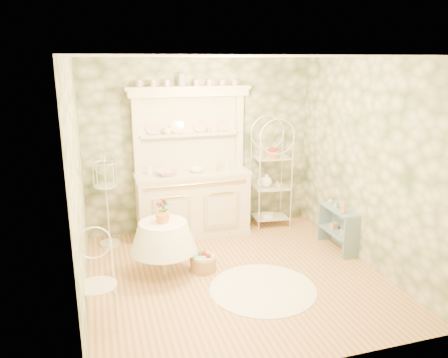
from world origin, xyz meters
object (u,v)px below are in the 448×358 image
object	(u,v)px
bakers_rack	(271,174)
cafe_chair	(97,283)
kitchen_dresser	(192,163)
floor_basket	(203,261)
birdcage_stand	(107,201)
side_shelf	(338,229)
round_table	(164,250)

from	to	relation	value
bakers_rack	cafe_chair	xyz separation A→B (m)	(-2.79, -2.14, -0.40)
kitchen_dresser	floor_basket	world-z (taller)	kitchen_dresser
cafe_chair	birdcage_stand	bearing A→B (deg)	81.01
birdcage_stand	side_shelf	bearing A→B (deg)	-19.16
side_shelf	birdcage_stand	world-z (taller)	birdcage_stand
side_shelf	floor_basket	bearing A→B (deg)	175.36
kitchen_dresser	side_shelf	xyz separation A→B (m)	(1.88, -1.16, -0.84)
kitchen_dresser	round_table	world-z (taller)	kitchen_dresser
bakers_rack	side_shelf	world-z (taller)	bakers_rack
birdcage_stand	floor_basket	size ratio (longest dim) A/B	3.48
cafe_chair	birdcage_stand	xyz separation A→B (m)	(0.19, 2.08, 0.20)
kitchen_dresser	floor_basket	size ratio (longest dim) A/B	5.87
kitchen_dresser	side_shelf	world-z (taller)	kitchen_dresser
side_shelf	cafe_chair	size ratio (longest dim) A/B	0.74
bakers_rack	cafe_chair	world-z (taller)	bakers_rack
bakers_rack	birdcage_stand	xyz separation A→B (m)	(-2.59, -0.06, -0.21)
kitchen_dresser	floor_basket	xyz separation A→B (m)	(-0.16, -1.25, -1.02)
round_table	birdcage_stand	bearing A→B (deg)	118.30
side_shelf	cafe_chair	distance (m)	3.50
round_table	birdcage_stand	world-z (taller)	birdcage_stand
kitchen_dresser	floor_basket	bearing A→B (deg)	-97.08
round_table	floor_basket	size ratio (longest dim) A/B	1.71
round_table	cafe_chair	world-z (taller)	cafe_chair
kitchen_dresser	birdcage_stand	size ratio (longest dim) A/B	1.69
bakers_rack	floor_basket	world-z (taller)	bakers_rack
cafe_chair	round_table	bearing A→B (deg)	44.01
kitchen_dresser	birdcage_stand	world-z (taller)	kitchen_dresser
bakers_rack	birdcage_stand	size ratio (longest dim) A/B	1.30
bakers_rack	floor_basket	distance (m)	2.07
bakers_rack	side_shelf	xyz separation A→B (m)	(0.57, -1.16, -0.58)
side_shelf	bakers_rack	bearing A→B (deg)	109.01
floor_basket	bakers_rack	bearing A→B (deg)	40.66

